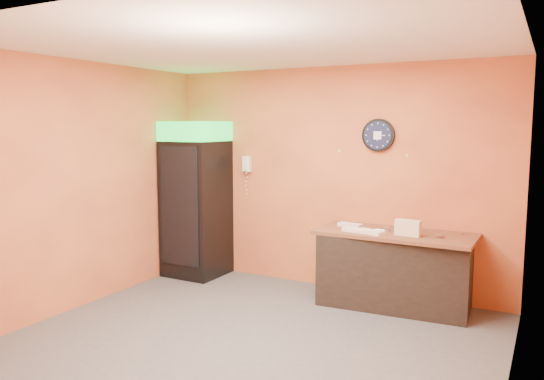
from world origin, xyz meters
The scene contains 15 objects.
floor centered at (0.00, 0.00, 0.00)m, with size 4.50×4.50×0.00m, color #47474C.
back_wall centered at (0.00, 2.00, 1.40)m, with size 4.50×0.02×2.80m, color orange.
left_wall centered at (-2.25, 0.00, 1.40)m, with size 0.02×4.00×2.80m, color orange.
right_wall centered at (2.25, 0.00, 1.40)m, with size 0.02×4.00×2.80m, color orange.
ceiling centered at (0.00, 0.00, 2.80)m, with size 4.50×4.00×0.02m, color white.
beverage_cooler centered at (-1.85, 1.60, 1.04)m, with size 0.75×0.77×2.12m.
prep_counter centered at (0.94, 1.63, 0.41)m, with size 1.66×0.74×0.83m, color black.
wall_clock centered at (0.60, 1.97, 1.95)m, with size 0.40×0.06×0.40m.
wall_phone centered at (-1.22, 1.95, 1.54)m, with size 0.11×0.10×0.21m.
butcher_paper centered at (0.94, 1.63, 0.85)m, with size 1.75×0.82×0.04m, color brown.
sub_roll_stack centered at (1.11, 1.48, 0.96)m, with size 0.28×0.12×0.18m.
wrapped_sandwich_left centered at (0.52, 1.42, 0.89)m, with size 0.28×0.11×0.04m, color silver.
wrapped_sandwich_mid centered at (0.72, 1.40, 0.89)m, with size 0.30×0.12×0.04m, color silver.
wrapped_sandwich_right centered at (0.37, 1.68, 0.89)m, with size 0.29×0.11×0.04m, color silver.
kitchen_tool centered at (0.84, 1.61, 0.90)m, with size 0.06×0.06×0.06m, color silver.
Camera 1 is at (2.48, -4.25, 2.08)m, focal length 35.00 mm.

